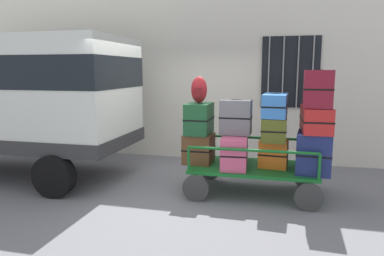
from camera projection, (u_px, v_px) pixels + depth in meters
ground_plane at (185, 186)px, 6.41m from camera, size 40.00×40.00×0.00m
building_wall at (210, 50)px, 8.16m from camera, size 12.00×0.38×5.00m
van at (15, 92)px, 6.86m from camera, size 4.43×2.05×2.63m
luggage_cart at (253, 171)px, 5.99m from camera, size 2.12×1.23×0.47m
cart_railing at (254, 147)px, 5.92m from camera, size 2.00×1.10×0.40m
suitcase_left_bottom at (199, 148)px, 6.18m from camera, size 0.49×0.54×0.50m
suitcase_left_middle at (199, 119)px, 6.11m from camera, size 0.42×0.63×0.53m
suitcase_midleft_bottom at (235, 150)px, 5.99m from camera, size 0.47×1.00×0.52m
suitcase_midleft_middle at (236, 117)px, 5.95m from camera, size 0.52×0.38×0.58m
suitcase_center_bottom at (273, 154)px, 5.87m from camera, size 0.49×0.37×0.46m
suitcase_center_middle at (274, 129)px, 5.81m from camera, size 0.40×0.72×0.38m
suitcase_center_top at (275, 105)px, 5.76m from camera, size 0.42×0.74×0.37m
suitcase_midright_bottom at (314, 151)px, 5.67m from camera, size 0.59×0.88×0.63m
suitcase_midright_middle at (316, 119)px, 5.59m from camera, size 0.45×0.95×0.39m
suitcase_midright_top at (317, 88)px, 5.53m from camera, size 0.45×0.94×0.56m
backpack at (199, 90)px, 6.02m from camera, size 0.27×0.22×0.44m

